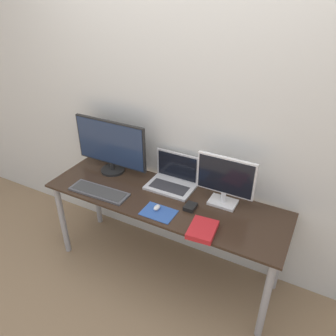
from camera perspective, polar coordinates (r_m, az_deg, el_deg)
The scene contains 11 objects.
ground_plane at distance 2.70m, azimuth -3.67°, elevation -20.65°, with size 12.00×12.00×0.00m, color #8C7051.
wall_back at distance 2.40m, azimuth 3.14°, elevation 9.72°, with size 7.00×0.05×2.50m.
desk at distance 2.44m, azimuth -0.74°, elevation -7.24°, with size 1.79×0.56×0.70m.
monitor_left at distance 2.64m, azimuth -9.96°, elevation 3.82°, with size 0.64×0.20×0.44m.
monitor_right at distance 2.26m, azimuth 9.93°, elevation -2.08°, with size 0.41×0.14×0.37m.
laptop at distance 2.50m, azimuth 0.90°, elevation -1.79°, with size 0.35×0.24×0.24m.
keyboard at distance 2.49m, azimuth -11.93°, elevation -4.05°, with size 0.46×0.16×0.02m.
mousepad at distance 2.25m, azimuth -1.65°, elevation -7.76°, with size 0.23×0.16×0.00m.
mouse at distance 2.26m, azimuth -1.94°, elevation -6.90°, with size 0.04×0.06×0.03m.
book at distance 2.10m, azimuth 6.02°, elevation -10.63°, with size 0.18×0.22×0.04m.
power_brick at distance 2.28m, azimuth 3.91°, elevation -6.76°, with size 0.07×0.09×0.03m.
Camera 1 is at (0.93, -1.42, 2.10)m, focal length 35.00 mm.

